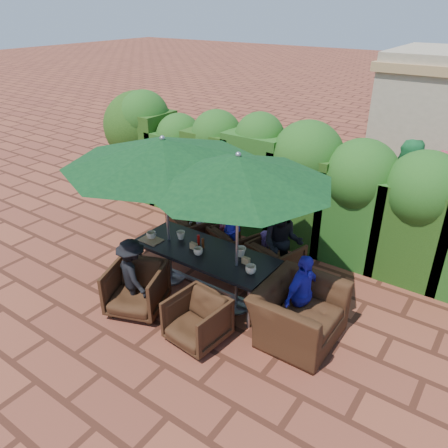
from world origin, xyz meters
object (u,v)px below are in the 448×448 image
Objects in this scene: umbrella_right at (238,170)px; chair_near_right at (197,318)px; chair_near_left at (136,287)px; chair_far_right at (275,259)px; chair_end_right at (299,305)px; umbrella_left at (163,152)px; chair_far_left at (195,230)px; dining_table at (204,255)px; chair_far_mid at (235,244)px.

chair_near_right is (-0.02, -0.91, -1.85)m from umbrella_right.
umbrella_right is 3.23× the size of chair_near_left.
chair_end_right is (0.95, -1.06, 0.14)m from chair_far_right.
umbrella_left is 2.10m from chair_far_left.
chair_far_right is at bearing 35.45° from umbrella_left.
chair_far_right is 0.94× the size of chair_near_left.
chair_far_left is 0.67× the size of chair_end_right.
dining_table is 3.12× the size of chair_near_right.
chair_far_mid is at bearing 56.02° from chair_near_left.
chair_far_right is at bearing -158.28° from chair_far_left.
umbrella_right is at bearing 0.02° from umbrella_left.
chair_far_left is 0.88m from chair_far_mid.
chair_near_left is at bearing 98.27° from chair_far_mid.
chair_end_right is at bearing -3.57° from dining_table.
chair_far_mid is (-0.73, 1.04, -1.83)m from umbrella_right.
chair_near_left is at bearing -142.57° from umbrella_right.
chair_far_left reaches higher than chair_near_right.
chair_far_right reaches higher than chair_far_mid.
chair_far_right is at bearing 41.62° from chair_end_right.
chair_end_right reaches higher than chair_near_left.
chair_far_left is 0.99× the size of chair_near_left.
chair_near_right is at bearing -21.24° from chair_near_left.
dining_table is 1.68m from umbrella_left.
umbrella_left is 1.14× the size of umbrella_right.
chair_far_left is at bearing 147.73° from umbrella_right.
chair_near_right is at bearing 100.71° from chair_far_right.
chair_far_left is (-1.60, 1.01, -1.81)m from umbrella_right.
dining_table is 1.92× the size of chair_end_right.
chair_end_right is at bearing -1.27° from umbrella_left.
chair_far_mid is (0.87, 0.03, -0.02)m from chair_far_left.
chair_near_left reaches higher than chair_near_right.
chair_far_right is 1.92m from chair_near_right.
chair_near_left is (-1.18, -0.90, -1.81)m from umbrella_right.
chair_near_right is 1.39m from chair_end_right.
umbrella_right reaches higher than chair_near_left.
chair_far_mid is at bearing 60.59° from umbrella_left.
chair_far_mid reaches higher than chair_near_right.
chair_far_left is 1.06× the size of chair_far_mid.
chair_far_mid is at bearing 95.44° from dining_table.
chair_far_mid is 1.00× the size of chair_far_right.
chair_near_left is at bearing -81.75° from umbrella_left.
chair_far_left is 1.09× the size of chair_near_right.
chair_end_right is (2.23, 0.85, 0.12)m from chair_near_left.
chair_near_left is 1.16m from chair_near_right.
dining_table is at bearing 66.86° from chair_far_right.
chair_far_left is (-0.97, 0.96, -0.27)m from dining_table.
chair_end_right is (1.69, -0.11, -0.15)m from dining_table.
chair_far_right is (0.10, 1.01, -1.83)m from umbrella_right.
umbrella_right is at bearing 16.63° from chair_near_left.
chair_far_mid is at bearing 124.96° from umbrella_right.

